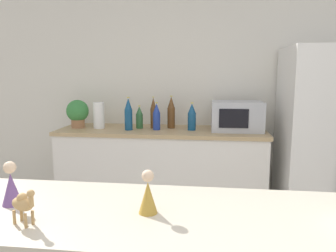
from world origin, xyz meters
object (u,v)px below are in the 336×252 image
at_px(microwave, 237,116).
at_px(camel_figurine, 23,203).
at_px(wise_man_figurine_crimson, 148,195).
at_px(back_bottle_0, 171,113).
at_px(back_bottle_4, 139,117).
at_px(back_bottle_2, 153,113).
at_px(back_bottle_1, 157,117).
at_px(potted_plant, 78,112).
at_px(wise_man_figurine_blue, 11,186).
at_px(back_bottle_5, 192,117).
at_px(refrigerator, 330,142).
at_px(paper_towel_roll, 99,115).
at_px(back_bottle_3, 128,114).

xyz_separation_m(microwave, camel_figurine, (-0.88, -2.20, -0.03)).
height_order(microwave, wise_man_figurine_crimson, microwave).
bearing_deg(back_bottle_0, back_bottle_4, -170.22).
height_order(microwave, back_bottle_2, back_bottle_2).
height_order(microwave, back_bottle_1, microwave).
bearing_deg(potted_plant, wise_man_figurine_blue, -74.45).
xyz_separation_m(back_bottle_5, camel_figurine, (-0.45, -2.16, -0.01)).
relative_size(refrigerator, paper_towel_roll, 6.57).
distance_m(potted_plant, back_bottle_2, 0.77).
xyz_separation_m(back_bottle_1, back_bottle_5, (0.34, 0.02, -0.00)).
xyz_separation_m(back_bottle_5, wise_man_figurine_crimson, (-0.05, -2.02, -0.02)).
distance_m(back_bottle_0, back_bottle_4, 0.32).
distance_m(back_bottle_2, wise_man_figurine_blue, 2.09).
xyz_separation_m(back_bottle_0, wise_man_figurine_crimson, (0.16, -2.12, -0.05)).
bearing_deg(back_bottle_5, paper_towel_roll, -179.85).
bearing_deg(refrigerator, back_bottle_5, 177.05).
distance_m(back_bottle_3, wise_man_figurine_crimson, 2.03).
xyz_separation_m(refrigerator, back_bottle_5, (-1.26, 0.06, 0.20)).
xyz_separation_m(back_bottle_2, wise_man_figurine_blue, (-0.20, -2.08, -0.04)).
bearing_deg(back_bottle_0, microwave, -5.79).
relative_size(back_bottle_3, wise_man_figurine_blue, 1.85).
bearing_deg(camel_figurine, back_bottle_5, 78.21).
relative_size(back_bottle_0, back_bottle_2, 1.03).
height_order(paper_towel_roll, back_bottle_1, back_bottle_1).
bearing_deg(camel_figurine, potted_plant, 107.96).
bearing_deg(camel_figurine, paper_towel_roll, 102.49).
bearing_deg(refrigerator, back_bottle_2, 175.16).
xyz_separation_m(camel_figurine, wise_man_figurine_blue, (-0.14, 0.16, -0.00)).
height_order(potted_plant, wise_man_figurine_crimson, potted_plant).
xyz_separation_m(refrigerator, back_bottle_3, (-1.87, -0.00, 0.23)).
bearing_deg(camel_figurine, microwave, 68.16).
bearing_deg(back_bottle_5, wise_man_figurine_blue, -106.49).
relative_size(back_bottle_0, back_bottle_1, 1.21).
height_order(back_bottle_0, wise_man_figurine_blue, back_bottle_0).
bearing_deg(paper_towel_roll, wise_man_figurine_crimson, -66.51).
relative_size(back_bottle_2, back_bottle_5, 1.18).
bearing_deg(microwave, back_bottle_1, -175.72).
distance_m(back_bottle_0, wise_man_figurine_blue, 2.14).
bearing_deg(wise_man_figurine_crimson, potted_plant, 118.50).
relative_size(paper_towel_roll, back_bottle_0, 0.80).
relative_size(potted_plant, back_bottle_5, 1.05).
relative_size(back_bottle_4, camel_figurine, 1.75).
distance_m(paper_towel_roll, back_bottle_5, 0.93).
relative_size(back_bottle_1, wise_man_figurine_crimson, 1.65).
xyz_separation_m(back_bottle_3, wise_man_figurine_blue, (0.02, -1.94, -0.04)).
distance_m(microwave, wise_man_figurine_crimson, 2.11).
bearing_deg(back_bottle_0, camel_figurine, -96.01).
relative_size(back_bottle_3, back_bottle_5, 1.19).
bearing_deg(potted_plant, back_bottle_1, -2.44).
xyz_separation_m(paper_towel_roll, back_bottle_0, (0.72, 0.10, 0.03)).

